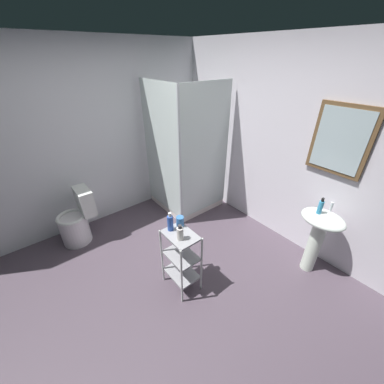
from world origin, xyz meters
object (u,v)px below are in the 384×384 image
pedestal_sink (319,231)px  storage_cart (181,256)px  shower_stall (185,182)px  lotion_bottle_white (180,233)px  toilet (77,221)px  rinse_cup (180,221)px  hand_soap_bottle (320,207)px  shampoo_bottle_blue (170,223)px

pedestal_sink → storage_cart: 1.56m
shower_stall → pedestal_sink: 2.05m
shower_stall → storage_cart: shower_stall is taller
shower_stall → storage_cart: (1.25, -1.01, -0.03)m
shower_stall → lotion_bottle_white: shower_stall is taller
toilet → storage_cart: toilet is taller
storage_cart → rinse_cup: 0.39m
toilet → storage_cart: size_ratio=1.03×
toilet → lotion_bottle_white: (1.55, 0.61, 0.50)m
rinse_cup → hand_soap_bottle: bearing=55.8°
shampoo_bottle_blue → rinse_cup: shampoo_bottle_blue is taller
shampoo_bottle_blue → pedestal_sink: bearing=57.1°
lotion_bottle_white → rinse_cup: (-0.17, 0.12, -0.02)m
pedestal_sink → shower_stall: bearing=-170.5°
shower_stall → hand_soap_bottle: (1.97, 0.30, 0.43)m
hand_soap_bottle → storage_cart: bearing=-118.7°
rinse_cup → pedestal_sink: bearing=54.9°
pedestal_sink → rinse_cup: bearing=-125.1°
storage_cart → hand_soap_bottle: 1.57m
pedestal_sink → storage_cart: (-0.77, -1.35, -0.14)m
shower_stall → shampoo_bottle_blue: bearing=-42.9°
storage_cart → lotion_bottle_white: (0.05, -0.04, 0.38)m
toilet → rinse_cup: rinse_cup is taller
shower_stall → lotion_bottle_white: bearing=-39.0°
shampoo_bottle_blue → lotion_bottle_white: bearing=-1.8°
shower_stall → pedestal_sink: size_ratio=2.47×
rinse_cup → storage_cart: bearing=-35.5°
pedestal_sink → shampoo_bottle_blue: 1.67m
shower_stall → storage_cart: size_ratio=2.70×
shower_stall → shampoo_bottle_blue: size_ratio=9.52×
pedestal_sink → rinse_cup: size_ratio=7.51×
shampoo_bottle_blue → lotion_bottle_white: shampoo_bottle_blue is taller
shower_stall → lotion_bottle_white: (1.30, -1.05, 0.35)m
hand_soap_bottle → lotion_bottle_white: hand_soap_bottle is taller
shower_stall → toilet: shower_stall is taller
toilet → pedestal_sink: bearing=41.3°
pedestal_sink → toilet: (-2.28, -2.00, -0.26)m
pedestal_sink → hand_soap_bottle: hand_soap_bottle is taller
shampoo_bottle_blue → lotion_bottle_white: size_ratio=1.26×
rinse_cup → toilet: bearing=-152.0°
pedestal_sink → toilet: bearing=-138.7°
toilet → shampoo_bottle_blue: 1.60m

